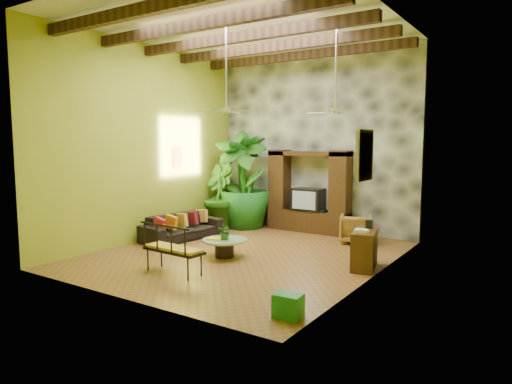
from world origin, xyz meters
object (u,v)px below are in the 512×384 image
Objects in this scene: ceiling_fan_back at (335,102)px; iron_bench at (171,246)px; entertainment_center at (309,198)px; green_bin at (288,306)px; ceiling_fan_front at (226,101)px; tall_plant_b at (218,196)px; wicker_armchair at (356,229)px; tall_plant_a at (240,179)px; side_console at (364,249)px; tall_plant_c at (244,182)px; sofa at (182,227)px; coffee_table at (225,246)px.

iron_bench is at bearing -120.08° from ceiling_fan_back.
entertainment_center is 6.49m from green_bin.
ceiling_fan_front is 0.96× the size of tall_plant_b.
wicker_armchair is 5.33m from green_bin.
wicker_armchair is at bearing 100.83° from green_bin.
side_console is at bearing -25.06° from tall_plant_a.
tall_plant_b is (-4.06, -0.42, 0.62)m from wicker_armchair.
ceiling_fan_front is at bearing 140.73° from green_bin.
entertainment_center is at bearing 86.76° from ceiling_fan_front.
ceiling_fan_front is (-0.20, -3.54, 2.44)m from entertainment_center.
entertainment_center is 1.29× the size of ceiling_fan_front.
ceiling_fan_back is at bearing -22.69° from tall_plant_c.
ceiling_fan_front is 3.30m from iron_bench.
sofa reaches higher than coffee_table.
tall_plant_a is 0.81m from tall_plant_b.
ceiling_fan_back is 1.94× the size of side_console.
wicker_armchair is 4.97m from iron_bench.
entertainment_center reaches higher than wicker_armchair.
tall_plant_c is (0.56, 0.56, 0.38)m from tall_plant_b.
entertainment_center is 1.80× the size of iron_bench.
ceiling_fan_front is 2.41m from ceiling_fan_back.
side_console is at bearing -37.99° from ceiling_fan_back.
side_console is (1.05, -0.82, -3.02)m from ceiling_fan_back.
ceiling_fan_back reaches higher than tall_plant_a.
ceiling_fan_front is at bearing 68.69° from coffee_table.
iron_bench reaches higher than coffee_table.
wicker_armchair reaches higher than coffee_table.
iron_bench is 3.83m from side_console.
ceiling_fan_back is 1.40× the size of iron_bench.
tall_plant_a is 1.48× the size of tall_plant_b.
tall_plant_c is at bearing -4.62° from sofa.
ceiling_fan_front is 1.94× the size of side_console.
tall_plant_a is 7.13× the size of green_bin.
tall_plant_a is 1.06× the size of tall_plant_c.
tall_plant_b is at bearing 136.45° from green_bin.
sofa is 2.48m from tall_plant_c.
green_bin is (0.00, -3.11, -0.21)m from side_console.
entertainment_center is at bearing -39.58° from wicker_armchair.
ceiling_fan_front is at bearing -104.69° from sofa.
wicker_armchair is 0.27× the size of tall_plant_a.
tall_plant_b is at bearing 120.53° from iron_bench.
ceiling_fan_back is at bearing -50.43° from entertainment_center.
ceiling_fan_back is 0.65× the size of tall_plant_a.
tall_plant_c is at bearing 69.88° from tall_plant_a.
sofa is 5.87m from green_bin.
sofa is 2.88× the size of wicker_armchair.
side_console is at bearing 16.42° from coffee_table.
ceiling_fan_front reaches higher than tall_plant_a.
wicker_armchair is 2.34m from side_console.
side_console is at bearing 15.31° from ceiling_fan_front.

